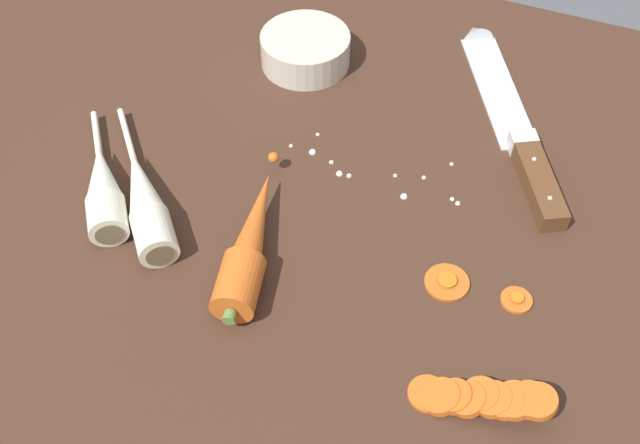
{
  "coord_description": "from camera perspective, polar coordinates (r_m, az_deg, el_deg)",
  "views": [
    {
      "loc": [
        18.68,
        -47.61,
        60.82
      ],
      "look_at": [
        0.0,
        -2.0,
        1.5
      ],
      "focal_mm": 43.04,
      "sensor_mm": 36.0,
      "label": 1
    }
  ],
  "objects": [
    {
      "name": "prep_bowl",
      "position": [
        0.96,
        -1.1,
        12.76
      ],
      "size": [
        11.0,
        11.0,
        4.0
      ],
      "color": "beige",
      "rests_on": "ground_plane"
    },
    {
      "name": "mince_crumbs",
      "position": [
        0.84,
        3.41,
        3.8
      ],
      "size": [
        20.25,
        7.18,
        0.83
      ],
      "color": "silver",
      "rests_on": "ground_plane"
    },
    {
      "name": "carrot_slice_stray_mid",
      "position": [
        0.75,
        9.43,
        -4.37
      ],
      "size": [
        4.37,
        4.37,
        0.7
      ],
      "color": "#D6601E",
      "rests_on": "ground_plane"
    },
    {
      "name": "parsnip_front",
      "position": [
        0.83,
        -15.8,
        2.4
      ],
      "size": [
        13.73,
        16.86,
        4.0
      ],
      "color": "silver",
      "rests_on": "ground_plane"
    },
    {
      "name": "whole_carrot",
      "position": [
        0.75,
        -5.26,
        -1.64
      ],
      "size": [
        7.92,
        21.08,
        4.2
      ],
      "color": "#D6601E",
      "rests_on": "ground_plane"
    },
    {
      "name": "parsnip_mid_left",
      "position": [
        0.8,
        -12.89,
        1.55
      ],
      "size": [
        17.0,
        18.71,
        4.0
      ],
      "color": "silver",
      "rests_on": "ground_plane"
    },
    {
      "name": "chefs_knife",
      "position": [
        0.93,
        13.79,
        8.06
      ],
      "size": [
        19.59,
        32.08,
        4.18
      ],
      "color": "silver",
      "rests_on": "ground_plane"
    },
    {
      "name": "carrot_slice_stray_near",
      "position": [
        0.75,
        14.42,
        -5.57
      ],
      "size": [
        3.03,
        3.03,
        0.7
      ],
      "color": "#D6601E",
      "rests_on": "ground_plane"
    },
    {
      "name": "ground_plane",
      "position": [
        0.81,
        0.54,
        -0.58
      ],
      "size": [
        120.0,
        90.0,
        4.0
      ],
      "primitive_type": "cube",
      "color": "#42281C"
    },
    {
      "name": "carrot_slice_stack",
      "position": [
        0.68,
        12.07,
        -12.69
      ],
      "size": [
        12.26,
        5.07,
        3.86
      ],
      "color": "#D6601E",
      "rests_on": "ground_plane"
    }
  ]
}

